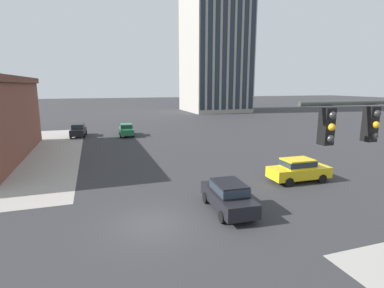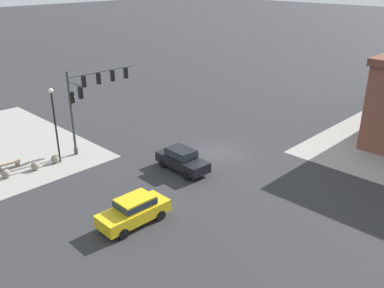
% 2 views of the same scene
% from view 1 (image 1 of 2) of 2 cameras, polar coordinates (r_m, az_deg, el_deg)
% --- Properties ---
extents(ground_plane, '(320.00, 320.00, 0.00)m').
position_cam_1_polar(ground_plane, '(15.59, -7.32, -14.94)').
color(ground_plane, '#2D2D30').
extents(car_main_northbound_near, '(2.14, 4.52, 1.68)m').
position_cam_1_polar(car_main_northbound_near, '(43.37, -20.95, 2.57)').
color(car_main_northbound_near, black).
rests_on(car_main_northbound_near, ground).
extents(car_main_southbound_near, '(2.05, 4.48, 1.68)m').
position_cam_1_polar(car_main_southbound_near, '(41.97, -12.47, 2.78)').
color(car_main_southbound_near, '#1E6B3D').
rests_on(car_main_southbound_near, ground).
extents(car_main_southbound_far, '(4.44, 1.98, 1.68)m').
position_cam_1_polar(car_main_southbound_far, '(22.81, 19.71, -4.55)').
color(car_main_southbound_far, gold).
rests_on(car_main_southbound_far, ground).
extents(car_cross_eastbound, '(2.07, 4.49, 1.68)m').
position_cam_1_polar(car_cross_eastbound, '(16.70, 6.96, -9.68)').
color(car_cross_eastbound, black).
rests_on(car_cross_eastbound, ground).
extents(residential_tower_skyline_right, '(15.12, 17.01, 53.24)m').
position_cam_1_polar(residential_tower_skyline_right, '(84.08, 4.51, 24.73)').
color(residential_tower_skyline_right, '#9E998E').
rests_on(residential_tower_skyline_right, ground).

